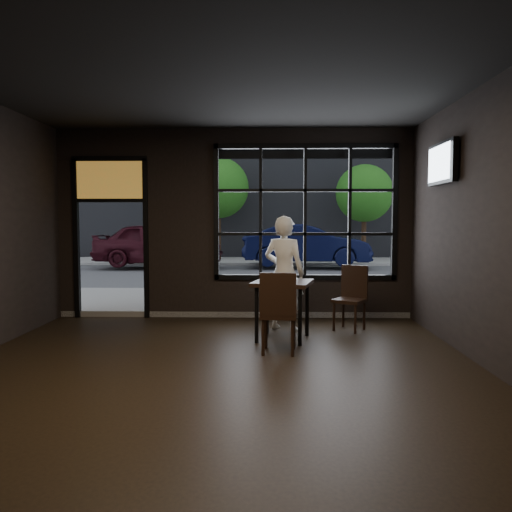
{
  "coord_description": "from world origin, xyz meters",
  "views": [
    {
      "loc": [
        0.55,
        -4.94,
        1.65
      ],
      "look_at": [
        0.4,
        2.2,
        1.15
      ],
      "focal_mm": 35.0,
      "sensor_mm": 36.0,
      "label": 1
    }
  ],
  "objects_px": {
    "cafe_table": "(283,310)",
    "navy_car": "(307,245)",
    "chair_near": "(279,312)",
    "man": "(284,273)"
  },
  "relations": [
    {
      "from": "chair_near",
      "to": "man",
      "type": "relative_size",
      "value": 0.59
    },
    {
      "from": "navy_car",
      "to": "man",
      "type": "bearing_deg",
      "value": 177.81
    },
    {
      "from": "chair_near",
      "to": "navy_car",
      "type": "bearing_deg",
      "value": -90.81
    },
    {
      "from": "cafe_table",
      "to": "chair_near",
      "type": "bearing_deg",
      "value": -81.85
    },
    {
      "from": "chair_near",
      "to": "man",
      "type": "xyz_separation_m",
      "value": [
        0.11,
        1.33,
        0.35
      ]
    },
    {
      "from": "cafe_table",
      "to": "navy_car",
      "type": "distance_m",
      "value": 10.61
    },
    {
      "from": "chair_near",
      "to": "navy_car",
      "type": "relative_size",
      "value": 0.23
    },
    {
      "from": "cafe_table",
      "to": "navy_car",
      "type": "xyz_separation_m",
      "value": [
        1.18,
        10.54,
        0.41
      ]
    },
    {
      "from": "man",
      "to": "navy_car",
      "type": "distance_m",
      "value": 9.98
    },
    {
      "from": "cafe_table",
      "to": "man",
      "type": "relative_size",
      "value": 0.48
    }
  ]
}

